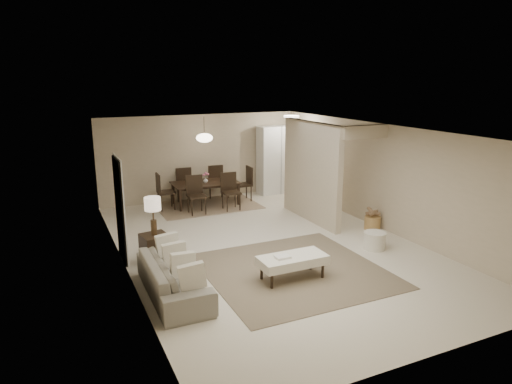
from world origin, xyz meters
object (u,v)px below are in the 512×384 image
pantry_cabinet (277,160)px  wicker_basket (372,223)px  round_pouf (375,241)px  dining_table (206,194)px  sofa (174,277)px  ottoman_bench (292,261)px  side_table (155,248)px

pantry_cabinet → wicker_basket: size_ratio=5.56×
round_pouf → dining_table: (-2.13, 4.79, 0.14)m
pantry_cabinet → round_pouf: pantry_cabinet is taller
sofa → wicker_basket: 5.37m
ottoman_bench → pantry_cabinet: bearing=65.0°
side_table → dining_table: size_ratio=0.29×
ottoman_bench → side_table: (-2.05, 1.90, -0.08)m
side_table → ottoman_bench: bearing=-42.8°
side_table → round_pouf: side_table is taller
side_table → wicker_basket: bearing=-3.1°
round_pouf → pantry_cabinet: bearing=85.8°
sofa → ottoman_bench: size_ratio=1.72×
ottoman_bench → wicker_basket: ottoman_bench is taller
round_pouf → wicker_basket: bearing=53.2°
sofa → side_table: (0.05, 1.60, -0.04)m
side_table → wicker_basket: size_ratio=1.43×
round_pouf → wicker_basket: 1.31m
side_table → dining_table: dining_table is taller
pantry_cabinet → wicker_basket: bearing=-84.6°
side_table → wicker_basket: side_table is taller
sofa → side_table: bearing=-1.1°
round_pouf → wicker_basket: size_ratio=1.24×
ottoman_bench → round_pouf: size_ratio=2.64×
ottoman_bench → wicker_basket: bearing=27.5°
ottoman_bench → round_pouf: 2.40m
wicker_basket → dining_table: bearing=127.8°
pantry_cabinet → dining_table: bearing=-169.8°
ottoman_bench → wicker_basket: 3.51m
pantry_cabinet → ottoman_bench: bearing=-114.9°
pantry_cabinet → ottoman_bench: size_ratio=1.70×
sofa → ottoman_bench: bearing=-97.5°
sofa → round_pouf: (4.42, 0.27, -0.13)m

